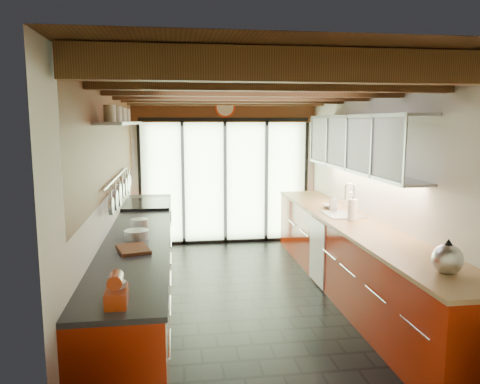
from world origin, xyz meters
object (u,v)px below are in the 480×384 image
(stand_mixer, at_px, (117,291))
(kettle, at_px, (448,257))
(paper_towel, at_px, (352,210))
(soap_bottle, at_px, (333,202))
(bowl, at_px, (330,206))

(stand_mixer, height_order, kettle, kettle)
(paper_towel, distance_m, soap_bottle, 0.69)
(paper_towel, height_order, bowl, paper_towel)
(stand_mixer, distance_m, kettle, 2.56)
(stand_mixer, distance_m, bowl, 4.03)
(soap_bottle, bearing_deg, bowl, 90.00)
(stand_mixer, xyz_separation_m, bowl, (2.54, 3.12, -0.06))
(stand_mixer, height_order, paper_towel, paper_towel)
(kettle, height_order, bowl, kettle)
(paper_towel, bearing_deg, soap_bottle, 90.00)
(kettle, bearing_deg, paper_towel, 90.00)
(soap_bottle, bearing_deg, kettle, -90.00)
(paper_towel, height_order, soap_bottle, paper_towel)
(kettle, relative_size, paper_towel, 0.99)
(soap_bottle, height_order, bowl, soap_bottle)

